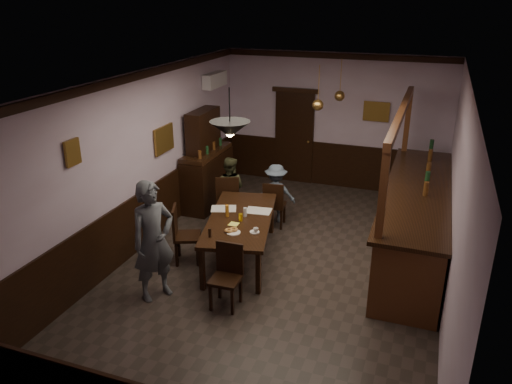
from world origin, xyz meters
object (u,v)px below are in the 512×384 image
at_px(sideboard, 206,168).
at_px(pendant_brass_mid, 318,105).
at_px(person_standing, 153,241).
at_px(dining_table, 240,221).
at_px(chair_near, 227,272).
at_px(chair_side, 182,232).
at_px(person_seated_right, 276,193).
at_px(bar_counter, 415,219).
at_px(soda_can, 241,217).
at_px(pendant_iron, 230,129).
at_px(pendant_brass_far, 340,96).
at_px(chair_far_right, 274,203).
at_px(coffee_cup, 256,230).
at_px(person_seated_left, 230,189).
at_px(chair_far_left, 228,198).

bearing_deg(sideboard, pendant_brass_mid, -3.33).
bearing_deg(person_standing, dining_table, 2.84).
xyz_separation_m(chair_near, chair_side, (-1.17, 0.87, 0.02)).
relative_size(person_seated_right, bar_counter, 0.26).
xyz_separation_m(person_seated_right, bar_counter, (2.59, -0.41, 0.05)).
xyz_separation_m(dining_table, soda_can, (0.05, -0.11, 0.12)).
distance_m(person_seated_right, pendant_iron, 3.03).
height_order(pendant_iron, pendant_brass_far, same).
xyz_separation_m(person_standing, sideboard, (-0.78, 3.39, -0.09)).
bearing_deg(soda_can, person_standing, -120.62).
bearing_deg(person_standing, chair_far_right, 12.31).
xyz_separation_m(coffee_cup, sideboard, (-1.95, 2.39, 0.00)).
xyz_separation_m(person_seated_left, person_seated_right, (0.88, 0.20, -0.05)).
bearing_deg(chair_side, soda_can, -94.04).
relative_size(soda_can, bar_counter, 0.03).
relative_size(bar_counter, pendant_brass_mid, 5.46).
bearing_deg(person_seated_right, person_standing, 58.89).
distance_m(chair_far_right, chair_near, 2.64).
bearing_deg(chair_far_left, sideboard, -66.14).
relative_size(chair_far_left, chair_far_right, 1.11).
relative_size(dining_table, chair_far_left, 2.36).
distance_m(chair_far_right, bar_counter, 2.55).
xyz_separation_m(coffee_cup, bar_counter, (2.25, 1.65, -0.17)).
distance_m(chair_far_left, chair_side, 1.56).
bearing_deg(soda_can, chair_near, -77.47).
distance_m(chair_near, bar_counter, 3.44).
distance_m(sideboard, pendant_iron, 3.60).
distance_m(chair_side, person_seated_right, 2.24).
distance_m(chair_far_left, soda_can, 1.49).
xyz_separation_m(chair_far_right, chair_side, (-1.00, -1.76, 0.04)).
bearing_deg(pendant_iron, person_seated_left, 113.77).
xyz_separation_m(chair_side, pendant_brass_far, (1.85, 3.19, 1.77)).
bearing_deg(pendant_brass_mid, pendant_iron, -103.33).
bearing_deg(bar_counter, soda_can, -153.49).
height_order(chair_far_right, person_seated_left, person_seated_left).
relative_size(chair_far_left, pendant_brass_far, 1.24).
xyz_separation_m(chair_far_left, soda_can, (0.76, -1.25, 0.26)).
height_order(person_seated_right, pendant_brass_far, pendant_brass_far).
height_order(dining_table, coffee_cup, coffee_cup).
bearing_deg(person_seated_left, soda_can, 117.19).
relative_size(dining_table, chair_side, 2.44).
relative_size(chair_near, person_standing, 0.52).
relative_size(chair_side, pendant_iron, 1.44).
relative_size(chair_near, soda_can, 7.72).
bearing_deg(chair_near, bar_counter, 44.88).
bearing_deg(person_seated_left, bar_counter, 174.99).
relative_size(person_seated_left, pendant_brass_far, 1.57).
xyz_separation_m(sideboard, pendant_iron, (1.70, -2.72, 1.63)).
relative_size(person_seated_left, pendant_brass_mid, 1.57).
xyz_separation_m(dining_table, person_seated_right, (0.09, 1.61, -0.11)).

